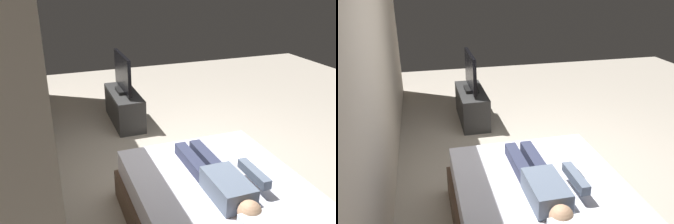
{
  "view_description": "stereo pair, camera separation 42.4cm",
  "coord_description": "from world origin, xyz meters",
  "views": [
    {
      "loc": [
        -3.29,
        1.69,
        2.27
      ],
      "look_at": [
        0.36,
        0.37,
        0.69
      ],
      "focal_mm": 37.93,
      "sensor_mm": 36.0,
      "label": 1
    },
    {
      "loc": [
        -3.41,
        1.29,
        2.27
      ],
      "look_at": [
        0.36,
        0.37,
        0.69
      ],
      "focal_mm": 37.93,
      "sensor_mm": 36.0,
      "label": 2
    }
  ],
  "objects": [
    {
      "name": "ground_plane",
      "position": [
        0.0,
        0.0,
        0.0
      ],
      "size": [
        10.0,
        10.0,
        0.0
      ],
      "primitive_type": "plane",
      "color": "#ADA393"
    },
    {
      "name": "tv_stand",
      "position": [
        1.81,
        0.57,
        0.25
      ],
      "size": [
        1.1,
        0.4,
        0.5
      ],
      "primitive_type": "cube",
      "color": "#2D2D2D",
      "rests_on": "ground"
    },
    {
      "name": "back_wall",
      "position": [
        0.4,
        1.74,
        1.4
      ],
      "size": [
        6.4,
        0.1,
        2.8
      ],
      "primitive_type": "cube",
      "color": "beige",
      "rests_on": "ground"
    },
    {
      "name": "remote",
      "position": [
        -0.9,
        -0.0,
        0.55
      ],
      "size": [
        0.15,
        0.04,
        0.02
      ],
      "primitive_type": "cube",
      "color": "black",
      "rests_on": "bed"
    },
    {
      "name": "tv",
      "position": [
        1.81,
        0.57,
        0.78
      ],
      "size": [
        0.88,
        0.2,
        0.59
      ],
      "color": "black",
      "rests_on": "tv_stand"
    },
    {
      "name": "person",
      "position": [
        -1.05,
        0.4,
        0.62
      ],
      "size": [
        1.26,
        0.46,
        0.18
      ],
      "color": "slate",
      "rests_on": "bed"
    },
    {
      "name": "bed",
      "position": [
        -1.08,
        0.37,
        0.26
      ],
      "size": [
        2.02,
        1.53,
        0.54
      ],
      "color": "brown",
      "rests_on": "ground"
    }
  ]
}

